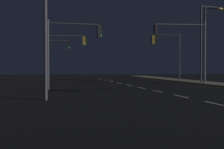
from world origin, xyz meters
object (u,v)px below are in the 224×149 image
Objects in this scene: traffic_light_mid_left at (63,48)px; street_lamp_mid_block at (208,38)px; traffic_light_overhead_east at (183,40)px; traffic_light_mid_right at (56,52)px; street_lamp_median at (204,36)px; street_lamp_far_end at (47,11)px; traffic_light_far_center at (73,41)px; traffic_light_near_left at (167,47)px.

street_lamp_mid_block reaches higher than traffic_light_mid_left.
traffic_light_mid_right is at bearing 135.45° from traffic_light_overhead_east.
street_lamp_far_end is at bearing -138.72° from street_lamp_median.
traffic_light_overhead_east is at bearing 21.55° from traffic_light_far_center.
traffic_light_near_left is (12.10, -4.63, 0.39)m from traffic_light_mid_right.
street_lamp_median reaches higher than traffic_light_mid_right.
street_lamp_far_end reaches higher than traffic_light_far_center.
street_lamp_far_end is at bearing -127.08° from traffic_light_near_left.
street_lamp_median is at bearing -22.60° from traffic_light_mid_left.
traffic_light_mid_right is 16.93m from street_lamp_median.
traffic_light_mid_right is 2.64m from traffic_light_mid_left.
street_lamp_far_end reaches higher than traffic_light_near_left.
street_lamp_median is 1.10× the size of street_lamp_mid_block.
traffic_light_overhead_east is at bearing -98.18° from traffic_light_near_left.
street_lamp_far_end is (-16.00, -14.05, -0.26)m from street_lamp_median.
street_lamp_far_end is at bearing -93.46° from traffic_light_mid_right.
traffic_light_mid_left is at bearing -75.95° from traffic_light_mid_right.
street_lamp_median is at bearing 69.84° from street_lamp_mid_block.
street_lamp_mid_block is at bearing 17.85° from traffic_light_far_center.
traffic_light_overhead_east is 6.45m from traffic_light_near_left.
street_lamp_median reaches higher than traffic_light_far_center.
traffic_light_mid_right is 22.50m from street_lamp_far_end.
traffic_light_far_center is 0.96× the size of traffic_light_near_left.
street_lamp_median reaches higher than traffic_light_mid_left.
traffic_light_near_left is at bearing 81.82° from traffic_light_overhead_east.
traffic_light_near_left is (0.92, 6.38, -0.34)m from traffic_light_overhead_east.
traffic_light_mid_left is at bearing 89.83° from traffic_light_far_center.
traffic_light_far_center is 12.64m from traffic_light_mid_left.
street_lamp_mid_block reaches higher than traffic_light_overhead_east.
street_lamp_median is 2.79m from street_lamp_mid_block.
traffic_light_near_left reaches higher than traffic_light_mid_left.
traffic_light_overhead_east is at bearing 42.34° from street_lamp_far_end.
street_lamp_mid_block is at bearing -32.81° from traffic_light_mid_left.
traffic_light_near_left is 0.99× the size of traffic_light_mid_left.
traffic_light_mid_left is (0.64, -2.54, 0.34)m from traffic_light_mid_right.
traffic_light_far_center is 0.96× the size of traffic_light_mid_left.
traffic_light_overhead_east is 1.11× the size of traffic_light_far_center.
traffic_light_mid_right is 0.93× the size of traffic_light_mid_left.
traffic_light_near_left is at bearing 104.19° from street_lamp_mid_block.
traffic_light_mid_left is 20.00m from street_lamp_far_end.
traffic_light_far_center is 0.72× the size of street_lamp_mid_block.
traffic_light_far_center is at bearing -90.17° from traffic_light_mid_left.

